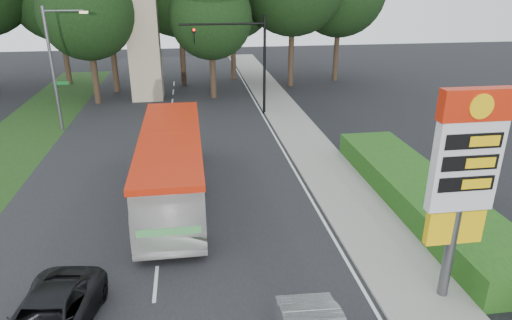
{
  "coord_description": "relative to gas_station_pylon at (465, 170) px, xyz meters",
  "views": [
    {
      "loc": [
        1.49,
        -9.06,
        9.6
      ],
      "look_at": [
        4.19,
        9.22,
        2.2
      ],
      "focal_mm": 32.0,
      "sensor_mm": 36.0,
      "label": 1
    }
  ],
  "objects": [
    {
      "name": "road_surface",
      "position": [
        -9.2,
        10.01,
        -4.44
      ],
      "size": [
        14.0,
        80.0,
        0.02
      ],
      "primitive_type": "cube",
      "color": "black",
      "rests_on": "ground"
    },
    {
      "name": "sidewalk_right",
      "position": [
        -0.7,
        10.01,
        -4.39
      ],
      "size": [
        3.0,
        80.0,
        0.12
      ],
      "primitive_type": "cube",
      "color": "gray",
      "rests_on": "ground"
    },
    {
      "name": "grass_verge_left",
      "position": [
        -18.7,
        16.01,
        -4.44
      ],
      "size": [
        5.0,
        50.0,
        0.02
      ],
      "primitive_type": "cube",
      "color": "#193814",
      "rests_on": "ground"
    },
    {
      "name": "hedge",
      "position": [
        2.3,
        6.01,
        -3.85
      ],
      "size": [
        3.0,
        14.0,
        1.2
      ],
      "primitive_type": "cube",
      "color": "#1F4D14",
      "rests_on": "ground"
    },
    {
      "name": "gas_station_pylon",
      "position": [
        0.0,
        0.0,
        0.0
      ],
      "size": [
        2.1,
        0.45,
        6.85
      ],
      "color": "#59595E",
      "rests_on": "ground"
    },
    {
      "name": "traffic_signal_mast",
      "position": [
        -3.52,
        22.0,
        0.22
      ],
      "size": [
        6.1,
        0.35,
        7.2
      ],
      "color": "black",
      "rests_on": "ground"
    },
    {
      "name": "streetlight_signs",
      "position": [
        -16.19,
        20.01,
        -0.01
      ],
      "size": [
        2.75,
        0.98,
        8.0
      ],
      "color": "#59595E",
      "rests_on": "ground"
    },
    {
      "name": "monument",
      "position": [
        -11.2,
        28.01,
        0.66
      ],
      "size": [
        3.0,
        3.0,
        10.05
      ],
      "color": "tan",
      "rests_on": "ground"
    },
    {
      "name": "transit_bus",
      "position": [
        -8.7,
        8.5,
        -2.89
      ],
      "size": [
        2.63,
        11.21,
        3.12
      ],
      "primitive_type": "imported",
      "rotation": [
        0.0,
        0.0,
        -0.0
      ],
      "color": "silver",
      "rests_on": "ground"
    }
  ]
}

